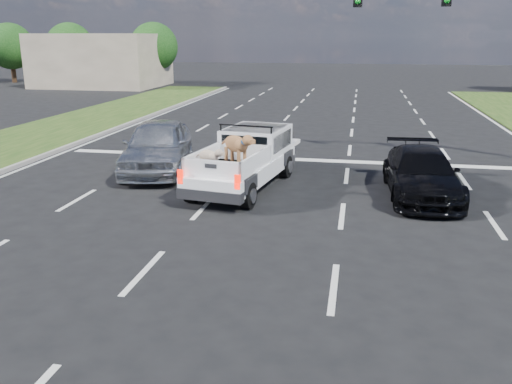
% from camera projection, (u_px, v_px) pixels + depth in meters
% --- Properties ---
extents(ground, '(160.00, 160.00, 0.00)m').
position_uv_depth(ground, '(236.00, 280.00, 9.72)').
color(ground, black).
rests_on(ground, ground).
extents(road_markings, '(17.75, 60.00, 0.01)m').
position_uv_depth(road_markings, '(285.00, 185.00, 15.91)').
color(road_markings, silver).
rests_on(road_markings, ground).
extents(building_left, '(10.00, 8.00, 4.40)m').
position_uv_depth(building_left, '(102.00, 60.00, 46.67)').
color(building_left, '#C5B296').
rests_on(building_left, ground).
extents(tree_far_a, '(4.20, 4.20, 5.40)m').
position_uv_depth(tree_far_a, '(10.00, 46.00, 50.05)').
color(tree_far_a, '#332114').
rests_on(tree_far_a, ground).
extents(tree_far_b, '(4.20, 4.20, 5.40)m').
position_uv_depth(tree_far_b, '(70.00, 47.00, 48.98)').
color(tree_far_b, '#332114').
rests_on(tree_far_b, ground).
extents(tree_far_c, '(4.20, 4.20, 5.40)m').
position_uv_depth(tree_far_c, '(154.00, 47.00, 47.54)').
color(tree_far_c, '#332114').
rests_on(tree_far_c, ground).
extents(pickup_truck, '(2.44, 5.00, 1.80)m').
position_uv_depth(pickup_truck, '(245.00, 158.00, 15.51)').
color(pickup_truck, black).
rests_on(pickup_truck, ground).
extents(silver_sedan, '(2.88, 5.14, 1.65)m').
position_uv_depth(silver_sedan, '(157.00, 146.00, 17.34)').
color(silver_sedan, silver).
rests_on(silver_sedan, ground).
extents(black_coupe, '(2.01, 4.49, 1.28)m').
position_uv_depth(black_coupe, '(421.00, 173.00, 14.62)').
color(black_coupe, black).
rests_on(black_coupe, ground).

